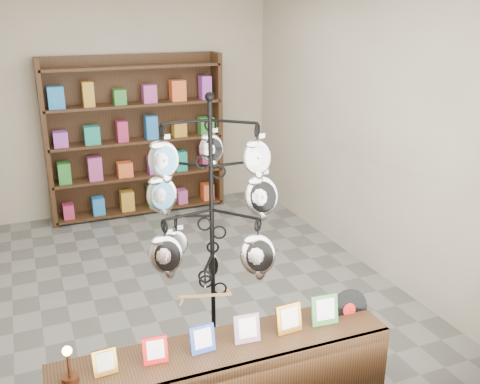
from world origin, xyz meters
name	(u,v)px	position (x,y,z in m)	size (l,w,h in m)	color
ground	(189,282)	(0.00, 0.00, 0.00)	(5.00, 5.00, 0.00)	slate
room_envelope	(183,110)	(0.00, 0.00, 1.85)	(5.00, 5.00, 5.00)	#C3B59D
display_tree	(212,210)	(-0.15, -1.21, 1.27)	(1.18, 1.18, 2.20)	black
front_shelf	(226,381)	(-0.34, -2.00, 0.29)	(2.37, 0.54, 0.83)	black
back_shelving	(137,142)	(0.00, 2.30, 1.03)	(2.42, 0.36, 2.20)	black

